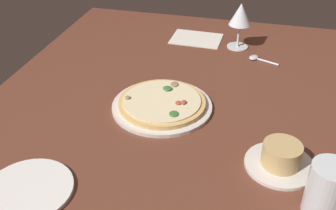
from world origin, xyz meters
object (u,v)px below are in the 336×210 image
side_plate (28,190)px  spoon (257,58)px  pizza_main (162,104)px  water_glass (326,192)px  wine_glass_far (240,16)px  paper_menu (196,39)px  ramekin_on_saucer (281,158)px

side_plate → spoon: (-73.21, 42.50, 0.01)cm
pizza_main → water_glass: 48.90cm
wine_glass_far → water_glass: bearing=18.4°
side_plate → paper_menu: 87.00cm
pizza_main → paper_menu: (-47.42, 0.56, -1.04)cm
side_plate → water_glass: bearing=99.1°
spoon → side_plate: bearing=-30.1°
water_glass → spoon: (-63.77, -16.46, -4.65)cm
ramekin_on_saucer → wine_glass_far: wine_glass_far is taller
pizza_main → ramekin_on_saucer: size_ratio=1.75×
ramekin_on_saucer → paper_menu: ramekin_on_saucer is taller
ramekin_on_saucer → spoon: bearing=-171.1°
wine_glass_far → spoon: wine_glass_far is taller
spoon → water_glass: bearing=14.5°
wine_glass_far → spoon: bearing=41.9°
water_glass → paper_menu: size_ratio=0.63×
pizza_main → wine_glass_far: size_ratio=1.71×
wine_glass_far → paper_menu: (-3.24, -15.46, -11.39)cm
pizza_main → spoon: size_ratio=2.63×
water_glass → ramekin_on_saucer: bearing=-144.0°
pizza_main → paper_menu: pizza_main is taller
pizza_main → ramekin_on_saucer: (16.54, 31.69, 1.22)cm
paper_menu → pizza_main: bearing=1.1°
water_glass → spoon: 66.02cm
pizza_main → wine_glass_far: wine_glass_far is taller
ramekin_on_saucer → water_glass: 14.32cm
ramekin_on_saucer → paper_menu: (-63.96, -31.12, -2.26)cm
water_glass → wine_glass_far: bearing=-161.6°
ramekin_on_saucer → pizza_main: bearing=-117.6°
ramekin_on_saucer → paper_menu: 71.16cm
water_glass → paper_menu: water_glass is taller
pizza_main → ramekin_on_saucer: ramekin_on_saucer is taller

